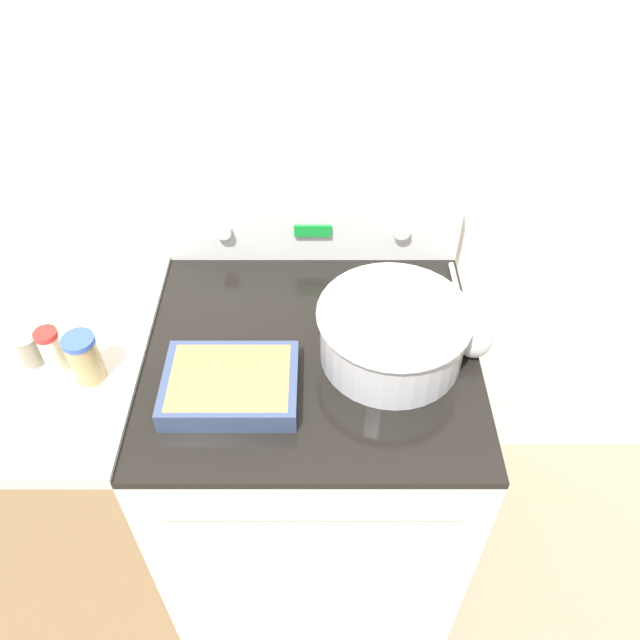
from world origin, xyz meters
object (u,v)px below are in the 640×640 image
spice_jar_blue_cap (84,358)px  spice_jar_white_cap (28,348)px  mixing_bowl (392,331)px  ladle (471,335)px  spice_jar_red_cap (51,351)px  casserole_dish (230,384)px

spice_jar_blue_cap → spice_jar_white_cap: size_ratio=1.34×
mixing_bowl → ladle: bearing=7.3°
mixing_bowl → ladle: 0.18m
spice_jar_red_cap → spice_jar_white_cap: size_ratio=1.27×
spice_jar_blue_cap → ladle: bearing=6.7°
mixing_bowl → ladle: (0.18, 0.02, -0.04)m
mixing_bowl → ladle: mixing_bowl is taller
mixing_bowl → spice_jar_blue_cap: 0.63m
spice_jar_white_cap → spice_jar_red_cap: bearing=-18.3°
spice_jar_red_cap → spice_jar_white_cap: 0.06m
mixing_bowl → spice_jar_blue_cap: (-0.63, -0.07, -0.00)m
casserole_dish → ladle: 0.53m
casserole_dish → spice_jar_red_cap: size_ratio=2.52×
casserole_dish → spice_jar_red_cap: bearing=171.2°
spice_jar_white_cap → casserole_dish: bearing=-10.1°
spice_jar_blue_cap → spice_jar_white_cap: (-0.13, 0.04, -0.01)m
mixing_bowl → casserole_dish: (-0.33, -0.11, -0.05)m
ladle → spice_jar_white_cap: bearing=-176.8°
ladle → spice_jar_blue_cap: 0.81m
mixing_bowl → spice_jar_red_cap: size_ratio=2.99×
mixing_bowl → spice_jar_red_cap: bearing=-176.0°
casserole_dish → spice_jar_blue_cap: (-0.29, 0.03, 0.04)m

